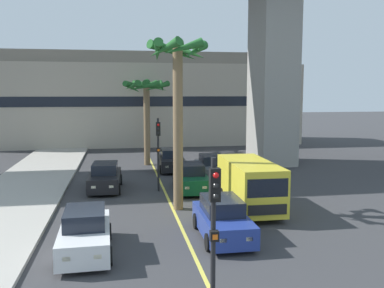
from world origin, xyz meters
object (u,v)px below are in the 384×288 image
object	(u,v)px
car_queue_second	(191,178)
car_queue_fourth	(212,168)
car_queue_third	(105,178)
delivery_van	(250,184)
car_queue_fifth	(222,220)
palm_tree_near_median	(178,79)
car_queue_front	(171,160)
car_queue_sixth	(85,233)
palm_tree_far_median	(147,95)
traffic_light_median_near	(214,222)
traffic_light_median_far	(158,144)
palm_tree_mid_median	(146,97)

from	to	relation	value
car_queue_second	car_queue_fourth	xyz separation A→B (m)	(1.91, 3.04, 0.00)
car_queue_third	delivery_van	distance (m)	8.93
car_queue_fifth	palm_tree_near_median	world-z (taller)	palm_tree_near_median
car_queue_fifth	palm_tree_near_median	xyz separation A→B (m)	(-1.12, 4.30, 5.57)
car_queue_front	car_queue_sixth	distance (m)	16.06
car_queue_sixth	car_queue_front	bearing A→B (deg)	72.15
palm_tree_near_median	palm_tree_far_median	xyz separation A→B (m)	(-0.09, 21.08, -0.95)
car_queue_second	traffic_light_median_near	world-z (taller)	traffic_light_median_near
delivery_van	traffic_light_median_far	bearing A→B (deg)	130.87
car_queue_second	car_queue_fourth	distance (m)	3.59
traffic_light_median_far	palm_tree_near_median	size ratio (longest dim) A/B	0.51
car_queue_fifth	traffic_light_median_far	world-z (taller)	traffic_light_median_far
car_queue_fifth	traffic_light_median_far	distance (m)	8.58
car_queue_second	car_queue_sixth	size ratio (longest dim) A/B	1.00
car_queue_third	palm_tree_mid_median	distance (m)	9.72
car_queue_front	car_queue_third	size ratio (longest dim) A/B	1.00
car_queue_fifth	car_queue_sixth	xyz separation A→B (m)	(-5.17, -0.74, 0.00)
palm_tree_near_median	palm_tree_far_median	bearing A→B (deg)	90.24
palm_tree_near_median	traffic_light_median_near	bearing A→B (deg)	-93.60
car_queue_fourth	traffic_light_median_near	size ratio (longest dim) A/B	0.99
car_queue_third	palm_tree_near_median	bearing A→B (deg)	-52.59
car_queue_fourth	palm_tree_mid_median	world-z (taller)	palm_tree_mid_median
car_queue_fifth	palm_tree_mid_median	distance (m)	17.85
car_queue_second	palm_tree_near_median	size ratio (longest dim) A/B	0.51
car_queue_second	traffic_light_median_far	xyz separation A→B (m)	(-1.86, 0.09, 1.99)
car_queue_fifth	car_queue_sixth	world-z (taller)	same
palm_tree_far_median	car_queue_third	bearing A→B (deg)	-102.35
car_queue_fifth	car_queue_second	bearing A→B (deg)	89.21
delivery_van	traffic_light_median_near	xyz separation A→B (m)	(-4.02, -10.01, 1.43)
car_queue_fifth	delivery_van	size ratio (longest dim) A/B	0.78
palm_tree_mid_median	car_queue_sixth	bearing A→B (deg)	-100.53
traffic_light_median_far	palm_tree_mid_median	world-z (taller)	palm_tree_mid_median
car_queue_front	traffic_light_median_far	world-z (taller)	traffic_light_median_far
car_queue_third	car_queue_fourth	xyz separation A→B (m)	(6.80, 2.02, 0.00)
car_queue_front	palm_tree_mid_median	xyz separation A→B (m)	(-1.59, 2.63, 4.52)
palm_tree_mid_median	delivery_van	bearing A→B (deg)	-73.38
car_queue_front	palm_tree_near_median	bearing A→B (deg)	-94.90
car_queue_second	car_queue_front	bearing A→B (deg)	93.14
car_queue_front	car_queue_fourth	world-z (taller)	same
car_queue_second	palm_tree_mid_median	distance (m)	10.35
car_queue_sixth	delivery_van	distance (m)	8.57
palm_tree_far_median	delivery_van	bearing A→B (deg)	-81.06
traffic_light_median_far	car_queue_sixth	bearing A→B (deg)	-111.00
car_queue_sixth	palm_tree_mid_median	bearing A→B (deg)	79.47
car_queue_third	palm_tree_near_median	size ratio (longest dim) A/B	0.51
palm_tree_near_median	palm_tree_far_median	size ratio (longest dim) A/B	1.19
car_queue_front	palm_tree_near_median	size ratio (longest dim) A/B	0.51
delivery_van	palm_tree_mid_median	bearing A→B (deg)	106.62
car_queue_third	delivery_van	bearing A→B (deg)	-38.22
palm_tree_far_median	car_queue_fourth	bearing A→B (deg)	-77.25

